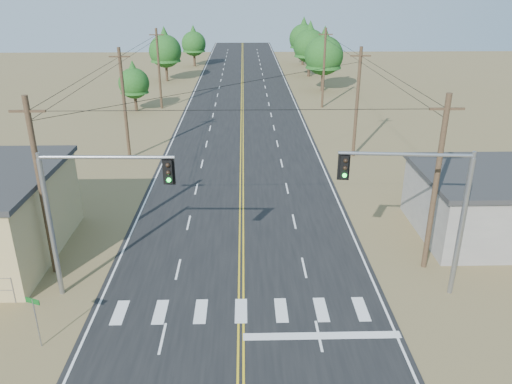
{
  "coord_description": "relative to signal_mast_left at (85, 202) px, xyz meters",
  "views": [
    {
      "loc": [
        0.24,
        -12.58,
        15.03
      ],
      "look_at": [
        0.91,
        14.97,
        3.5
      ],
      "focal_mm": 35.0,
      "sensor_mm": 36.0,
      "label": 1
    }
  ],
  "objects": [
    {
      "name": "tree_right_near",
      "position": [
        19.65,
        53.06,
        0.55
      ],
      "size": [
        5.69,
        5.69,
        9.49
      ],
      "color": "#3F2D1E",
      "rests_on": "ground"
    },
    {
      "name": "signal_mast_right",
      "position": [
        16.71,
        -0.2,
        0.02
      ],
      "size": [
        6.42,
        0.86,
        7.79
      ],
      "rotation": [
        0.0,
        0.0,
        -0.09
      ],
      "color": "gray",
      "rests_on": "ground"
    },
    {
      "name": "utility_pole_left_near",
      "position": [
        -2.96,
        2.26,
        -0.13
      ],
      "size": [
        1.8,
        0.3,
        10.0
      ],
      "color": "#4C3826",
      "rests_on": "ground"
    },
    {
      "name": "utility_pole_left_mid",
      "position": [
        -2.96,
        22.26,
        -0.13
      ],
      "size": [
        1.8,
        0.3,
        10.0
      ],
      "color": "#4C3826",
      "rests_on": "ground"
    },
    {
      "name": "street_sign",
      "position": [
        -1.42,
        -4.09,
        -3.56
      ],
      "size": [
        0.7,
        0.32,
        2.53
      ],
      "rotation": [
        0.0,
        0.0,
        -0.39
      ],
      "color": "gray",
      "rests_on": "ground"
    },
    {
      "name": "utility_pole_left_far",
      "position": [
        -2.96,
        42.26,
        -0.13
      ],
      "size": [
        1.8,
        0.3,
        10.0
      ],
      "color": "#4C3826",
      "rests_on": "ground"
    },
    {
      "name": "utility_pole_right_mid",
      "position": [
        18.04,
        22.26,
        -0.13
      ],
      "size": [
        1.8,
        0.3,
        10.0
      ],
      "color": "#4C3826",
      "rests_on": "ground"
    },
    {
      "name": "tree_left_mid",
      "position": [
        -5.02,
        62.08,
        0.13
      ],
      "size": [
        5.28,
        5.28,
        8.8
      ],
      "color": "#3F2D1E",
      "rests_on": "ground"
    },
    {
      "name": "tree_right_far",
      "position": [
        19.59,
        79.45,
        0.39
      ],
      "size": [
        5.53,
        5.53,
        9.21
      ],
      "color": "#3F2D1E",
      "rests_on": "ground"
    },
    {
      "name": "utility_pole_right_near",
      "position": [
        18.04,
        2.26,
        -0.13
      ],
      "size": [
        1.8,
        0.3,
        10.0
      ],
      "color": "#4C3826",
      "rests_on": "ground"
    },
    {
      "name": "road",
      "position": [
        7.54,
        20.26,
        -5.24
      ],
      "size": [
        15.0,
        200.0,
        0.02
      ],
      "primitive_type": "cube",
      "color": "black",
      "rests_on": "ground"
    },
    {
      "name": "tree_left_near",
      "position": [
        -5.99,
        40.91,
        -1.36
      ],
      "size": [
        3.82,
        3.82,
        6.36
      ],
      "color": "#3F2D1E",
      "rests_on": "ground"
    },
    {
      "name": "tree_right_mid",
      "position": [
        19.16,
        66.0,
        0.48
      ],
      "size": [
        5.62,
        5.62,
        9.37
      ],
      "color": "#3F2D1E",
      "rests_on": "ground"
    },
    {
      "name": "tree_left_far",
      "position": [
        -1.85,
        78.12,
        -0.48
      ],
      "size": [
        4.68,
        4.68,
        7.8
      ],
      "color": "#3F2D1E",
      "rests_on": "ground"
    },
    {
      "name": "signal_mast_left",
      "position": [
        0.0,
        0.0,
        0.0
      ],
      "size": [
        6.51,
        0.61,
        7.75
      ],
      "rotation": [
        0.0,
        0.0,
        -0.03
      ],
      "color": "gray",
      "rests_on": "ground"
    },
    {
      "name": "utility_pole_right_far",
      "position": [
        18.04,
        42.26,
        -0.13
      ],
      "size": [
        1.8,
        0.3,
        10.0
      ],
      "color": "#4C3826",
      "rests_on": "ground"
    }
  ]
}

